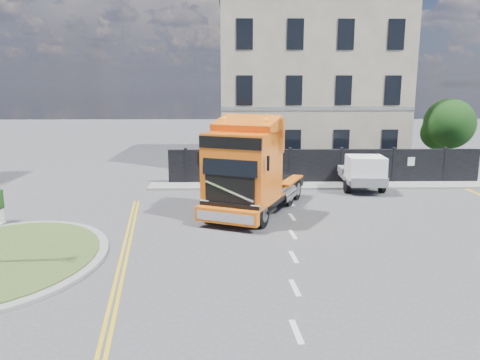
{
  "coord_description": "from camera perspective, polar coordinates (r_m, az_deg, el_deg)",
  "views": [
    {
      "loc": [
        0.56,
        -17.55,
        5.67
      ],
      "look_at": [
        0.95,
        1.3,
        1.8
      ],
      "focal_mm": 35.0,
      "sensor_mm": 36.0,
      "label": 1
    }
  ],
  "objects": [
    {
      "name": "tree",
      "position": [
        32.81,
        23.86,
        6.03
      ],
      "size": [
        3.2,
        3.2,
        4.8
      ],
      "color": "#382619",
      "rests_on": "ground"
    },
    {
      "name": "pavement_far",
      "position": [
        26.81,
        10.54,
        -0.68
      ],
      "size": [
        20.0,
        1.6,
        0.12
      ],
      "primitive_type": "cube",
      "color": "gray",
      "rests_on": "ground"
    },
    {
      "name": "georgian_building",
      "position": [
        34.48,
        8.06,
        11.66
      ],
      "size": [
        12.3,
        10.3,
        12.8
      ],
      "color": "beige",
      "rests_on": "ground"
    },
    {
      "name": "truck",
      "position": [
        20.27,
        1.04,
        0.86
      ],
      "size": [
        5.2,
        7.51,
        4.23
      ],
      "rotation": [
        0.0,
        0.0,
        -0.41
      ],
      "color": "black",
      "rests_on": "ground"
    },
    {
      "name": "ground",
      "position": [
        18.45,
        -2.89,
        -6.31
      ],
      "size": [
        120.0,
        120.0,
        0.0
      ],
      "primitive_type": "plane",
      "color": "#424244",
      "rests_on": "ground"
    },
    {
      "name": "hoarding_fence",
      "position": [
        27.62,
        11.36,
        1.63
      ],
      "size": [
        18.8,
        0.25,
        2.0
      ],
      "color": "black",
      "rests_on": "ground"
    },
    {
      "name": "flatbed_pickup",
      "position": [
        26.06,
        14.67,
        1.02
      ],
      "size": [
        2.11,
        4.81,
        1.97
      ],
      "rotation": [
        0.0,
        0.0,
        -0.05
      ],
      "color": "slate",
      "rests_on": "ground"
    }
  ]
}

